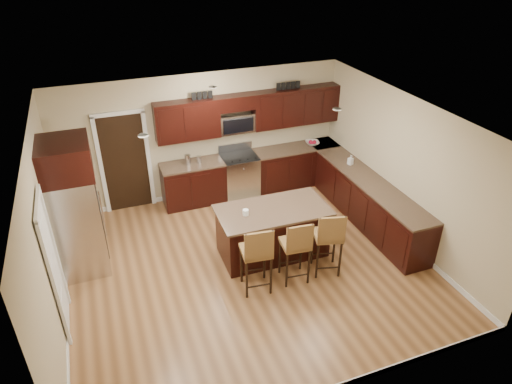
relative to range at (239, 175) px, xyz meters
name	(u,v)px	position (x,y,z in m)	size (l,w,h in m)	color
floor	(248,266)	(-0.68, -2.45, -0.47)	(6.00, 6.00, 0.00)	olive
ceiling	(247,120)	(-0.68, -2.45, 2.23)	(6.00, 6.00, 0.00)	silver
wall_back	(203,137)	(-0.68, 0.30, 0.88)	(6.00, 6.00, 0.00)	tan
wall_left	(47,238)	(-3.68, -2.45, 0.88)	(5.50, 5.50, 0.00)	tan
wall_right	(404,170)	(2.32, -2.45, 0.88)	(5.50, 5.50, 0.00)	tan
base_cabinets	(310,187)	(1.22, -1.01, -0.01)	(4.02, 3.96, 0.92)	black
upper_cabinets	(253,111)	(0.36, 0.13, 1.37)	(4.00, 0.33, 0.80)	black
range	(239,175)	(0.00, 0.00, 0.00)	(0.76, 0.64, 1.11)	silver
microwave	(236,123)	(0.00, 0.15, 1.15)	(0.76, 0.31, 0.40)	silver
doorway	(125,163)	(-2.33, 0.28, 0.56)	(0.85, 0.03, 2.06)	black
pantry_door	(54,269)	(-3.66, -2.75, 0.55)	(0.03, 0.80, 2.04)	white
letter_decor	(246,90)	(0.22, 0.13, 1.82)	(2.20, 0.03, 0.15)	black
island	(272,233)	(-0.14, -2.24, -0.04)	(1.96, 1.06, 0.92)	black
stool_left	(257,252)	(-0.76, -3.09, 0.29)	(0.51, 0.51, 1.23)	olive
stool_mid	(296,245)	(-0.08, -3.09, 0.26)	(0.48, 0.48, 1.17)	olive
stool_right	(329,236)	(0.50, -3.09, 0.28)	(0.55, 0.55, 1.21)	olive
refrigerator	(75,207)	(-3.30, -1.45, 0.73)	(0.79, 0.96, 2.35)	silver
floor_mat	(248,204)	(0.03, -0.49, -0.47)	(0.88, 0.59, 0.01)	brown
fruit_bowl	(312,143)	(1.74, 0.00, 0.49)	(0.30, 0.30, 0.07)	silver
soap_bottle	(351,160)	(2.02, -1.18, 0.55)	(0.09, 0.09, 0.21)	#B2B2B2
canister_tall	(188,160)	(-1.11, 0.00, 0.55)	(0.12, 0.12, 0.21)	silver
canister_short	(199,159)	(-0.87, 0.00, 0.52)	(0.11, 0.11, 0.15)	silver
island_jar	(246,212)	(-0.64, -2.24, 0.50)	(0.10, 0.10, 0.10)	white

